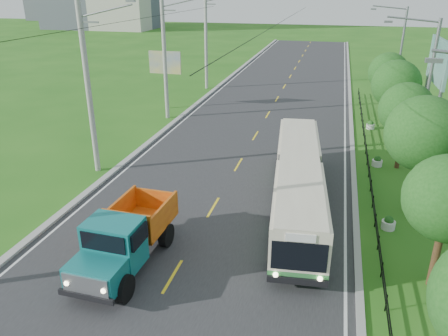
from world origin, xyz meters
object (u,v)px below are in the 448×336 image
at_px(pole_mid, 165,58).
at_px(billboard_right, 437,68).
at_px(pole_near, 89,89).
at_px(billboard_left, 165,66).
at_px(streetlight_mid, 425,92).
at_px(streetlight_far, 398,56).
at_px(tree_back, 389,74).
at_px(dump_truck, 125,235).
at_px(tree_fifth, 396,87).
at_px(pole_far, 206,41).
at_px(planter_near, 388,223).
at_px(tree_third, 424,137).
at_px(bus, 298,179).
at_px(planter_far, 370,125).
at_px(planter_mid, 377,162).
at_px(tree_second, 448,202).
at_px(tree_fourth, 406,112).

relative_size(pole_mid, billboard_right, 1.37).
distance_m(pole_near, billboard_left, 15.10).
xyz_separation_m(streetlight_mid, streetlight_far, (0.00, 14.00, 0.00)).
bearing_deg(tree_back, dump_truck, -114.84).
height_order(tree_fifth, billboard_right, billboard_right).
height_order(pole_far, streetlight_mid, pole_far).
height_order(tree_fifth, planter_near, tree_fifth).
distance_m(tree_third, bus, 6.25).
height_order(pole_far, tree_back, pole_far).
xyz_separation_m(tree_fifth, planter_far, (-1.26, 1.86, -3.57)).
height_order(streetlight_mid, streetlight_far, same).
height_order(pole_mid, streetlight_mid, pole_mid).
distance_m(tree_fifth, planter_mid, 7.21).
relative_size(tree_second, tree_fourth, 0.98).
bearing_deg(tree_third, streetlight_far, 87.73).
relative_size(tree_second, tree_fifth, 0.91).
height_order(tree_back, planter_far, tree_back).
bearing_deg(streetlight_mid, pole_near, -165.19).
xyz_separation_m(tree_fourth, tree_back, (0.00, 12.00, 0.07)).
bearing_deg(billboard_right, tree_fourth, -112.64).
distance_m(pole_near, planter_mid, 18.23).
xyz_separation_m(pole_near, tree_back, (18.12, 17.14, -1.44)).
distance_m(pole_near, tree_back, 24.98).
height_order(tree_fifth, streetlight_far, streetlight_far).
xyz_separation_m(tree_fifth, billboard_left, (-19.36, 3.86, 0.01)).
bearing_deg(billboard_right, tree_fifth, 176.70).
height_order(tree_fifth, streetlight_mid, streetlight_mid).
bearing_deg(pole_near, tree_fifth, 31.59).
height_order(pole_near, tree_fifth, pole_near).
relative_size(tree_fourth, streetlight_far, 0.60).
distance_m(tree_third, streetlight_mid, 5.98).
relative_size(tree_fourth, planter_mid, 8.06).
bearing_deg(pole_mid, tree_third, -35.36).
relative_size(pole_near, streetlight_far, 1.10).
bearing_deg(tree_fourth, tree_fifth, 90.00).
bearing_deg(tree_fifth, streetlight_far, 84.29).
height_order(tree_fourth, streetlight_far, streetlight_far).
distance_m(pole_mid, planter_mid, 18.88).
height_order(pole_near, streetlight_mid, pole_near).
distance_m(billboard_left, bus, 21.92).
height_order(tree_third, streetlight_far, streetlight_far).
relative_size(tree_back, bus, 0.39).
bearing_deg(planter_far, tree_fourth, -80.92).
xyz_separation_m(pole_far, planter_mid, (16.86, -19.00, -4.81)).
bearing_deg(pole_far, billboard_right, -32.30).
height_order(bus, dump_truck, bus).
xyz_separation_m(pole_far, tree_fifth, (18.12, -12.86, -1.24)).
bearing_deg(pole_mid, planter_mid, -22.54).
xyz_separation_m(pole_far, tree_fourth, (18.12, -18.86, -1.51)).
bearing_deg(tree_second, pole_far, 120.42).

